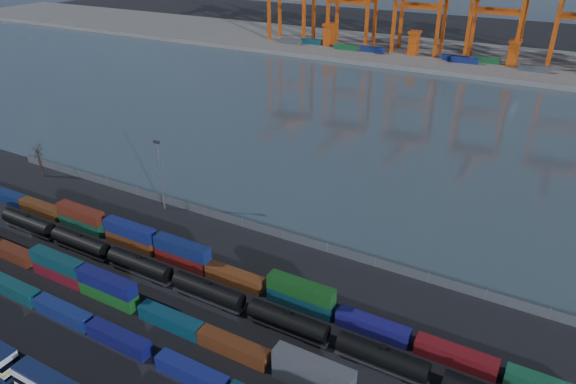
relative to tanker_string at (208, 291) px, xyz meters
The scene contains 12 objects.
ground 5.24m from the tanker_string, 72.98° to the right, with size 700.00×700.00×0.00m, color black.
harbor_water 100.47m from the tanker_string, 89.20° to the left, with size 700.00×700.00×0.00m, color #324149.
far_quay 205.44m from the tanker_string, 89.61° to the left, with size 700.00×70.00×2.00m, color #514F4C.
container_row_south 17.77m from the tanker_string, 57.65° to the right, with size 139.02×2.35×5.01m.
container_row_mid 15.58m from the tanker_string, 149.12° to the right, with size 141.41×2.41×5.14m.
container_row_north 13.93m from the tanker_string, 152.99° to the left, with size 141.90×2.42×5.16m.
tanker_string is the anchor object (origin of this frame).
waterfront_fence 23.51m from the tanker_string, 86.59° to the left, with size 160.12×0.12×2.20m.
bare_tree 70.47m from the tanker_string, 163.95° to the left, with size 2.36×2.31×8.69m.
yard_light_mast 36.45m from the tanker_string, 143.15° to the left, with size 1.60×0.40×16.60m.
quay_containers 191.14m from the tanker_string, 92.88° to the left, with size 172.58×10.99×2.60m.
straddle_carriers 195.52m from the tanker_string, 90.32° to the left, with size 140.00×7.00×11.10m.
Camera 1 is at (44.21, -49.68, 57.22)m, focal length 32.00 mm.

